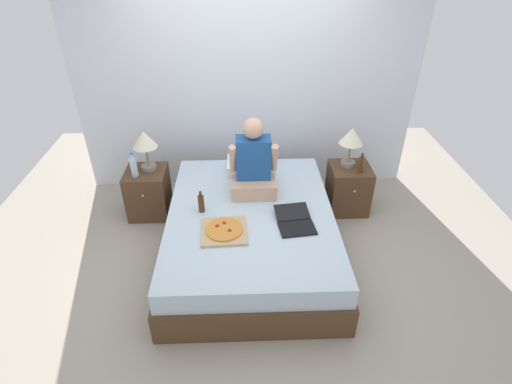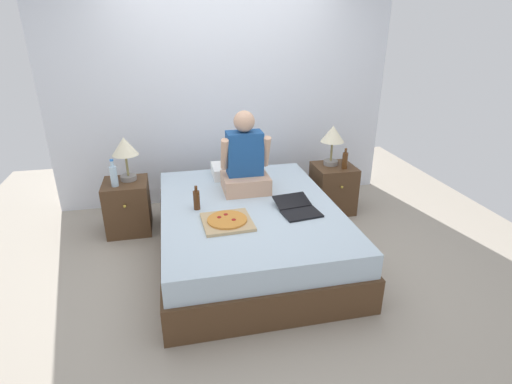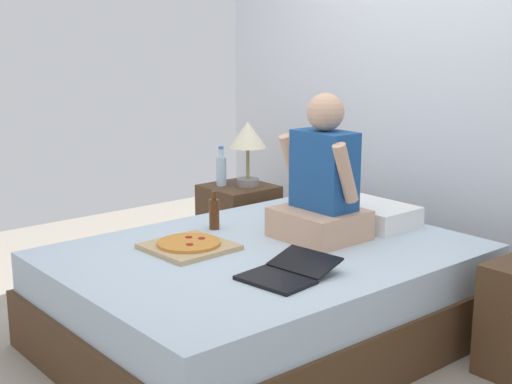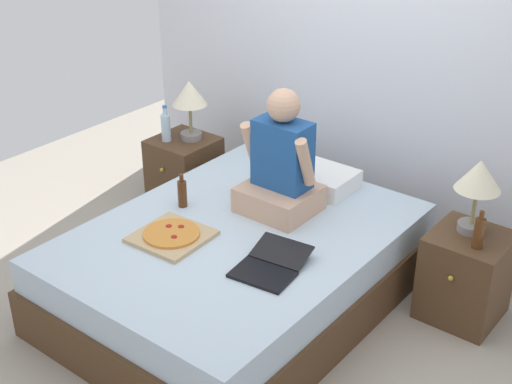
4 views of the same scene
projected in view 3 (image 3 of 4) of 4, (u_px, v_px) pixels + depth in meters
The scene contains 11 objects.
ground_plane at pixel (264, 340), 3.78m from camera, with size 5.91×5.91×0.00m, color #9E9384.
wall_back at pixel (440, 89), 4.39m from camera, with size 3.91×0.12×2.50m, color silver.
bed at pixel (264, 295), 3.73m from camera, with size 1.60×2.12×0.51m.
nightstand_left at pixel (239, 223), 5.03m from camera, with size 0.44×0.47×0.55m.
lamp_on_left_nightstand at pixel (248, 139), 4.90m from camera, with size 0.26×0.26×0.45m.
water_bottle at pixel (221, 170), 4.95m from camera, with size 0.07×0.07×0.28m.
pillow at pixel (369, 214), 4.13m from camera, with size 0.52×0.34×0.12m, color white.
person_seated at pixel (322, 186), 3.81m from camera, with size 0.47×0.40×0.78m.
laptop at pixel (285, 274), 3.23m from camera, with size 0.37×0.45×0.07m.
pizza_box at pixel (189, 246), 3.66m from camera, with size 0.42×0.42×0.05m.
beer_bottle_on_bed at pixel (214, 213), 4.01m from camera, with size 0.06×0.06×0.22m.
Camera 3 is at (2.67, -2.29, 1.61)m, focal length 50.00 mm.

